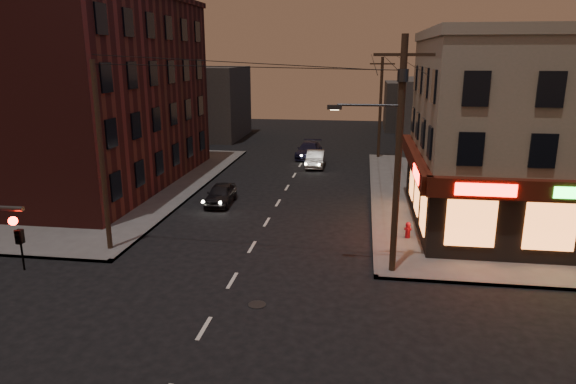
% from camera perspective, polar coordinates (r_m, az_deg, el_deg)
% --- Properties ---
extents(ground, '(120.00, 120.00, 0.00)m').
position_cam_1_polar(ground, '(18.98, -9.31, -14.72)').
color(ground, black).
rests_on(ground, ground).
extents(sidewalk_ne, '(24.00, 28.00, 0.15)m').
position_cam_1_polar(sidewalk_ne, '(38.05, 27.54, -0.82)').
color(sidewalk_ne, '#514F4C').
rests_on(sidewalk_ne, ground).
extents(sidewalk_nw, '(24.00, 28.00, 0.15)m').
position_cam_1_polar(sidewalk_nw, '(42.76, -24.94, 1.08)').
color(sidewalk_nw, '#514F4C').
rests_on(sidewalk_nw, ground).
extents(pizza_building, '(15.85, 12.85, 10.50)m').
position_cam_1_polar(pizza_building, '(31.21, 28.34, 5.87)').
color(pizza_building, gray).
rests_on(pizza_building, sidewalk_ne).
extents(brick_apartment, '(12.00, 20.00, 13.00)m').
position_cam_1_polar(brick_apartment, '(39.98, -21.72, 10.12)').
color(brick_apartment, '#4D1B18').
rests_on(brick_apartment, sidewalk_nw).
extents(bg_building_ne_a, '(10.00, 12.00, 7.00)m').
position_cam_1_polar(bg_building_ne_a, '(54.66, 17.63, 8.19)').
color(bg_building_ne_a, '#3F3D3A').
rests_on(bg_building_ne_a, ground).
extents(bg_building_nw, '(9.00, 10.00, 8.00)m').
position_cam_1_polar(bg_building_nw, '(60.71, -9.38, 9.78)').
color(bg_building_nw, '#3F3D3A').
rests_on(bg_building_nw, ground).
extents(bg_building_ne_b, '(8.00, 8.00, 6.00)m').
position_cam_1_polar(bg_building_ne_b, '(68.27, 14.11, 9.25)').
color(bg_building_ne_b, '#3F3D3A').
rests_on(bg_building_ne_b, ground).
extents(utility_pole_main, '(4.20, 0.44, 10.00)m').
position_cam_1_polar(utility_pole_main, '(21.78, 11.93, 5.21)').
color(utility_pole_main, '#382619').
rests_on(utility_pole_main, sidewalk_ne).
extents(utility_pole_far, '(0.26, 0.26, 9.00)m').
position_cam_1_polar(utility_pole_far, '(47.89, 10.22, 9.17)').
color(utility_pole_far, '#382619').
rests_on(utility_pole_far, sidewalk_ne).
extents(utility_pole_west, '(0.24, 0.24, 9.00)m').
position_cam_1_polar(utility_pole_west, '(25.66, -19.99, 3.56)').
color(utility_pole_west, '#382619').
rests_on(utility_pole_west, sidewalk_nw).
extents(sedan_near, '(1.69, 3.92, 1.32)m').
position_cam_1_polar(sedan_near, '(33.30, -7.48, -0.23)').
color(sedan_near, black).
rests_on(sedan_near, ground).
extents(sedan_mid, '(1.59, 4.25, 1.39)m').
position_cam_1_polar(sedan_mid, '(44.13, 3.06, 3.70)').
color(sedan_mid, gray).
rests_on(sedan_mid, ground).
extents(sedan_far, '(2.30, 5.07, 1.44)m').
position_cam_1_polar(sedan_far, '(48.04, 2.34, 4.67)').
color(sedan_far, '#1A1933').
rests_on(sedan_far, ground).
extents(fire_hydrant, '(0.38, 0.38, 0.85)m').
position_cam_1_polar(fire_hydrant, '(27.30, 13.18, -4.05)').
color(fire_hydrant, maroon).
rests_on(fire_hydrant, sidewalk_ne).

